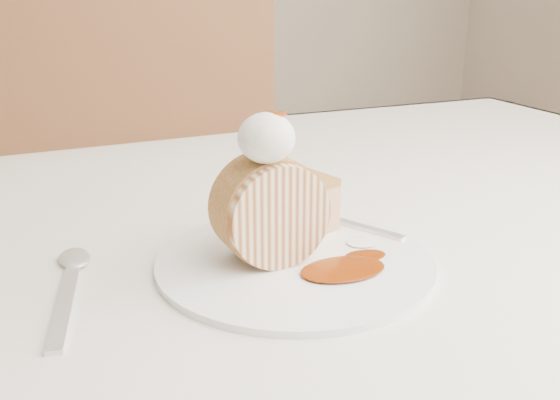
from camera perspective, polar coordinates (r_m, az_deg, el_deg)
name	(u,v)px	position (r m, az deg, el deg)	size (l,w,h in m)	color
table	(263,275)	(0.74, -1.53, -6.85)	(1.40, 0.90, 0.75)	silver
chair_far	(133,231)	(1.19, -13.27, -2.80)	(0.47, 0.47, 0.96)	brown
plate	(295,262)	(0.55, 1.37, -5.64)	(0.24, 0.24, 0.01)	white
roulade_slice	(270,210)	(0.53, -0.88, -0.96)	(0.09, 0.09, 0.05)	beige
cake_chunk	(302,207)	(0.60, 2.07, -0.67)	(0.05, 0.05, 0.05)	#B48544
whipped_cream	(266,138)	(0.50, -1.25, 5.69)	(0.05, 0.05, 0.04)	white
caramel_drizzle	(273,108)	(0.50, -0.64, 8.41)	(0.02, 0.02, 0.01)	#6A2404
caramel_pool	(343,269)	(0.53, 5.76, -6.29)	(0.08, 0.05, 0.00)	#6A2404
fork	(357,226)	(0.62, 7.08, -2.35)	(0.02, 0.14, 0.00)	silver
spoon	(64,306)	(0.51, -19.11, -9.16)	(0.02, 0.16, 0.00)	silver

